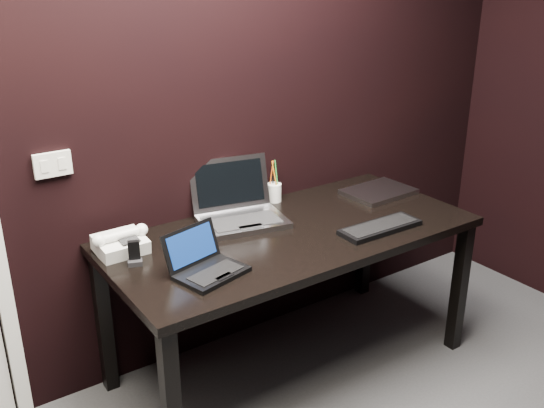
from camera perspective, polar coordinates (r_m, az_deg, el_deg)
wall_back at (r=2.78m, az=-8.02°, el=9.53°), size 4.00×0.00×4.00m
wall_switch at (r=2.60m, az=-19.95°, el=3.52°), size 0.15×0.02×0.10m
desk at (r=2.80m, az=1.88°, el=-3.93°), size 1.70×0.80×0.74m
netbook at (r=2.40m, az=-6.23°, el=-5.73°), size 0.31×0.29×0.17m
silver_laptop at (r=2.86m, az=-3.11°, el=-0.62°), size 0.45×0.42×0.27m
ext_keyboard at (r=2.81m, az=10.15°, el=-2.17°), size 0.41×0.14×0.03m
closed_laptop at (r=3.25m, az=9.99°, el=1.16°), size 0.36×0.27×0.02m
desk_phone at (r=2.62m, az=-14.06°, el=-3.58°), size 0.24×0.19×0.12m
mobile_phone at (r=2.51m, az=-12.81°, el=-4.76°), size 0.07×0.06×0.10m
pen_cup at (r=3.09m, az=0.20°, el=1.17°), size 0.08×0.08×0.22m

